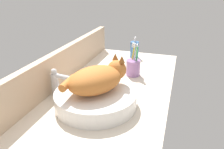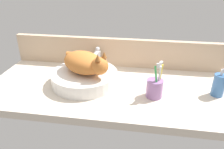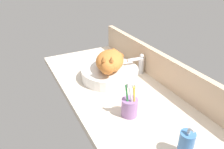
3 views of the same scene
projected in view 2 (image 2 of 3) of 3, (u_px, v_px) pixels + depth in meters
The scene contains 7 objects.
ground_plane at pixel (110, 89), 118.16cm from camera, with size 132.30×58.99×4.00cm, color beige.
backsplash_panel at pixel (117, 52), 137.72cm from camera, with size 132.30×3.60×17.82cm, color #CCAD8C.
sink_basin at pixel (85, 77), 118.84cm from camera, with size 35.72×35.72×6.81cm, color white.
cat at pixel (86, 63), 113.98cm from camera, with size 30.22×27.78×14.00cm.
faucet at pixel (97, 57), 134.84cm from camera, with size 4.17×11.86×13.60cm.
soap_dispenser at pixel (219, 85), 106.58cm from camera, with size 5.94×5.94×14.58cm.
toothbrush_cup at pixel (155, 88), 105.79cm from camera, with size 7.99×7.99×18.70cm.
Camera 2 is at (16.72, -100.66, 58.12)cm, focal length 35.00 mm.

